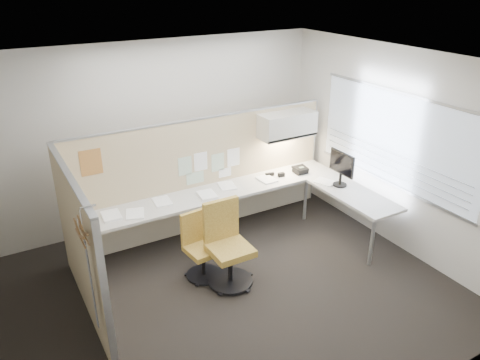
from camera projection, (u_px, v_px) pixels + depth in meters
floor at (221, 293)px, 5.84m from camera, size 5.50×4.50×0.01m
ceiling at (217, 66)px, 4.68m from camera, size 5.50×4.50×0.01m
wall_back at (151, 136)px, 7.04m from camera, size 5.50×0.02×2.80m
wall_front at (359, 306)px, 3.48m from camera, size 5.50×0.02×2.80m
wall_right at (395, 149)px, 6.51m from camera, size 0.02×4.50×2.80m
window_pane at (395, 140)px, 6.43m from camera, size 0.01×2.80×1.30m
partition_back at (203, 175)px, 6.99m from camera, size 4.10×0.06×1.75m
partition_left at (80, 247)px, 5.19m from camera, size 0.06×2.20×1.75m
desk at (241, 198)px, 6.90m from camera, size 4.00×2.07×0.73m
overhead_bin at (287, 125)px, 7.18m from camera, size 0.90×0.36×0.38m
task_light_strip at (287, 138)px, 7.26m from camera, size 0.60×0.06×0.02m
pinned_papers at (209, 165)px, 6.94m from camera, size 1.01×0.00×0.47m
poster at (91, 162)px, 6.02m from camera, size 0.28×0.00×0.35m
chair_left at (227, 247)px, 5.88m from camera, size 0.57×0.57×1.08m
chair_right at (200, 248)px, 6.04m from camera, size 0.46×0.47×0.87m
monitor at (341, 167)px, 6.88m from camera, size 0.21×0.50×0.53m
phone at (300, 170)px, 7.42m from camera, size 0.21×0.20×0.12m
stapler at (270, 174)px, 7.33m from camera, size 0.15×0.07×0.05m
tape_dispenser at (281, 175)px, 7.30m from camera, size 0.11×0.07×0.06m
coat_hook at (84, 243)px, 4.24m from camera, size 0.18×0.42×1.29m
paper_stack_0 at (111, 216)px, 6.12m from camera, size 0.25×0.31×0.03m
paper_stack_1 at (162, 202)px, 6.51m from camera, size 0.26×0.32×0.02m
paper_stack_2 at (207, 195)px, 6.66m from camera, size 0.26×0.32×0.04m
paper_stack_3 at (227, 186)px, 6.98m from camera, size 0.29×0.34×0.02m
paper_stack_4 at (267, 179)px, 7.18m from camera, size 0.24×0.31×0.02m
paper_stack_5 at (325, 182)px, 7.11m from camera, size 0.32×0.36×0.02m
paper_stack_6 at (135, 214)px, 6.18m from camera, size 0.31×0.36×0.02m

